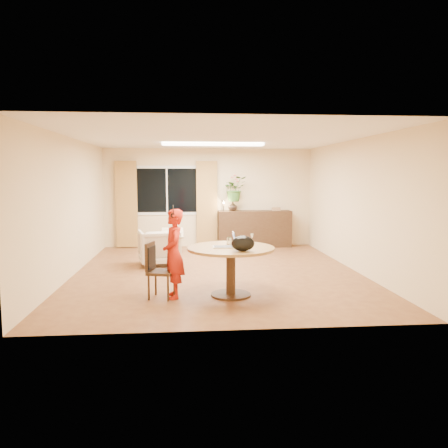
% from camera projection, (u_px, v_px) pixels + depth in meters
% --- Properties ---
extents(floor, '(6.50, 6.50, 0.00)m').
position_uv_depth(floor, '(217.00, 272.00, 8.57)').
color(floor, brown).
rests_on(floor, ground).
extents(ceiling, '(6.50, 6.50, 0.00)m').
position_uv_depth(ceiling, '(217.00, 138.00, 8.28)').
color(ceiling, white).
rests_on(ceiling, wall_back).
extents(wall_back, '(5.50, 0.00, 5.50)m').
position_uv_depth(wall_back, '(209.00, 198.00, 11.65)').
color(wall_back, beige).
rests_on(wall_back, floor).
extents(wall_left, '(0.00, 6.50, 6.50)m').
position_uv_depth(wall_left, '(71.00, 207.00, 8.19)').
color(wall_left, beige).
rests_on(wall_left, floor).
extents(wall_right, '(0.00, 6.50, 6.50)m').
position_uv_depth(wall_right, '(355.00, 205.00, 8.66)').
color(wall_right, beige).
rests_on(wall_right, floor).
extents(window, '(1.70, 0.03, 1.30)m').
position_uv_depth(window, '(167.00, 190.00, 11.51)').
color(window, white).
rests_on(window, wall_back).
extents(curtain_left, '(0.55, 0.08, 2.25)m').
position_uv_depth(curtain_left, '(127.00, 204.00, 11.39)').
color(curtain_left, olive).
rests_on(curtain_left, wall_back).
extents(curtain_right, '(0.55, 0.08, 2.25)m').
position_uv_depth(curtain_right, '(207.00, 204.00, 11.56)').
color(curtain_right, olive).
rests_on(curtain_right, wall_back).
extents(ceiling_panel, '(2.20, 0.35, 0.05)m').
position_uv_depth(ceiling_panel, '(213.00, 144.00, 9.48)').
color(ceiling_panel, white).
rests_on(ceiling_panel, ceiling).
extents(dining_table, '(1.36, 1.36, 0.78)m').
position_uv_depth(dining_table, '(231.00, 258.00, 6.82)').
color(dining_table, brown).
rests_on(dining_table, floor).
extents(dining_chair, '(0.50, 0.48, 0.87)m').
position_uv_depth(dining_chair, '(161.00, 270.00, 6.71)').
color(dining_chair, '#311C10').
rests_on(dining_chair, floor).
extents(child, '(0.54, 0.39, 1.38)m').
position_uv_depth(child, '(174.00, 254.00, 6.72)').
color(child, red).
rests_on(child, floor).
extents(laptop, '(0.38, 0.25, 0.25)m').
position_uv_depth(laptop, '(224.00, 239.00, 6.76)').
color(laptop, '#B7B7BC').
rests_on(laptop, dining_table).
extents(tumbler, '(0.08, 0.08, 0.11)m').
position_uv_depth(tumbler, '(229.00, 241.00, 7.10)').
color(tumbler, white).
rests_on(tumbler, dining_table).
extents(wine_glass, '(0.08, 0.08, 0.19)m').
position_uv_depth(wine_glass, '(252.00, 239.00, 7.01)').
color(wine_glass, white).
rests_on(wine_glass, dining_table).
extents(pot_lid, '(0.26, 0.26, 0.04)m').
position_uv_depth(pot_lid, '(244.00, 243.00, 7.08)').
color(pot_lid, white).
rests_on(pot_lid, dining_table).
extents(handbag, '(0.36, 0.23, 0.23)m').
position_uv_depth(handbag, '(243.00, 244.00, 6.41)').
color(handbag, black).
rests_on(handbag, dining_table).
extents(armchair, '(0.96, 0.98, 0.75)m').
position_uv_depth(armchair, '(159.00, 247.00, 9.25)').
color(armchair, beige).
rests_on(armchair, floor).
extents(throw, '(0.47, 0.56, 0.03)m').
position_uv_depth(throw, '(172.00, 229.00, 9.15)').
color(throw, beige).
rests_on(throw, armchair).
extents(sideboard, '(1.93, 0.47, 0.96)m').
position_uv_depth(sideboard, '(254.00, 229.00, 11.60)').
color(sideboard, '#311C10').
rests_on(sideboard, floor).
extents(vase, '(0.29, 0.29, 0.25)m').
position_uv_depth(vase, '(233.00, 206.00, 11.48)').
color(vase, black).
rests_on(vase, sideboard).
extents(bouquet, '(0.73, 0.68, 0.66)m').
position_uv_depth(bouquet, '(234.00, 189.00, 11.44)').
color(bouquet, '#346525').
rests_on(bouquet, vase).
extents(book_stack, '(0.25, 0.21, 0.09)m').
position_uv_depth(book_stack, '(276.00, 209.00, 11.59)').
color(book_stack, '#896346').
rests_on(book_stack, sideboard).
extents(desk_lamp, '(0.13, 0.13, 0.31)m').
position_uv_depth(desk_lamp, '(224.00, 205.00, 11.41)').
color(desk_lamp, black).
rests_on(desk_lamp, sideboard).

